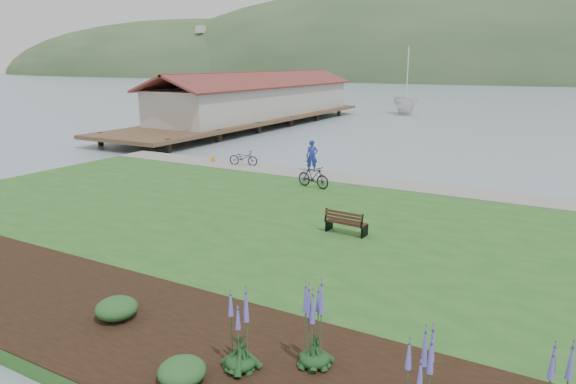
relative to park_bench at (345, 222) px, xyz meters
name	(u,v)px	position (x,y,z in m)	size (l,w,h in m)	color
ground	(310,225)	(-2.13, 1.39, -0.85)	(600.00, 600.00, 0.00)	gray
lawn	(285,235)	(-2.13, -0.61, -0.65)	(34.00, 20.00, 0.40)	#265A1F
shoreline_path	(371,181)	(-2.13, 8.29, -0.43)	(34.00, 2.20, 0.03)	gray
garden_bed	(224,353)	(0.87, -8.41, -0.43)	(24.00, 4.40, 0.04)	black
pier_pavilion	(259,99)	(-22.13, 28.91, 1.79)	(8.00, 36.00, 5.40)	#4C3826
park_bench	(345,222)	(0.00, 0.00, 0.00)	(1.49, 0.68, 0.90)	#311C13
person	(312,154)	(-5.84, 8.89, 0.59)	(0.76, 0.52, 2.08)	navy
bicycle_a	(243,158)	(-10.22, 8.59, 0.01)	(1.75, 0.61, 0.92)	black
bicycle_b	(313,177)	(-4.13, 5.66, 0.10)	(1.82, 0.53, 1.10)	black
sailboat	(405,114)	(-12.22, 47.36, -0.85)	(9.95, 10.13, 26.23)	silver
pannier	(213,159)	(-12.49, 8.59, -0.28)	(0.20, 0.31, 0.33)	#BD9616
echium_0	(240,335)	(1.51, -8.72, 0.34)	(0.62, 0.62, 1.87)	#143817
echium_1	(315,326)	(2.73, -7.90, 0.47)	(0.62, 0.62, 2.06)	#143817
shrub_0	(117,308)	(-2.23, -8.44, -0.16)	(0.99, 0.99, 0.49)	#1E4C21
shrub_1	(182,371)	(0.79, -9.63, -0.18)	(0.92, 0.92, 0.46)	#1E4C21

